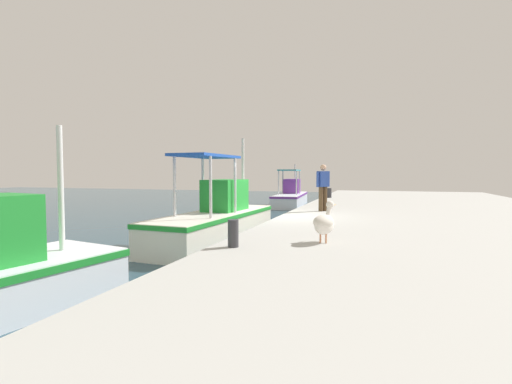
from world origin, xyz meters
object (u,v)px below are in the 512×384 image
Objects in this scene: fishing_boat_third at (291,196)px; fisherman_standing at (323,185)px; pelican at (324,223)px; mooring_bollard_third at (329,193)px; fishing_boat_second at (216,220)px; mooring_bollard_second at (233,233)px.

fishing_boat_third reaches higher than fisherman_standing.
fisherman_standing is (6.09, 0.88, 0.53)m from pelican.
fishing_boat_third is at bearing 41.59° from mooring_bollard_third.
mooring_bollard_third is at bearing -12.64° from fishing_boat_second.
fisherman_standing is 7.13m from mooring_bollard_second.
mooring_bollard_second is at bearing 122.07° from pelican.
fishing_boat_second is 5.06m from pelican.
mooring_bollard_third is (10.11, -2.27, 0.38)m from fishing_boat_second.
pelican is (-3.28, -3.82, 0.51)m from fishing_boat_second.
fishing_boat_second is 6.31× the size of pelican.
pelican is 1.88× the size of mooring_bollard_second.
mooring_bollard_second is (-7.07, 0.68, -0.67)m from fisherman_standing.
pelican is at bearing -173.36° from mooring_bollard_third.
fishing_boat_second is 4.84m from mooring_bollard_second.
fishing_boat_third is 11.24m from fisherman_standing.
fishing_boat_third reaches higher than mooring_bollard_second.
mooring_bollard_third is (13.39, 1.56, -0.13)m from pelican.
fisherman_standing is (2.81, -2.94, 1.04)m from fishing_boat_second.
fisherman_standing reaches higher than mooring_bollard_third.
pelican is 6.18m from fisherman_standing.
fishing_boat_second is 3.62× the size of fisherman_standing.
mooring_bollard_third reaches higher than mooring_bollard_second.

